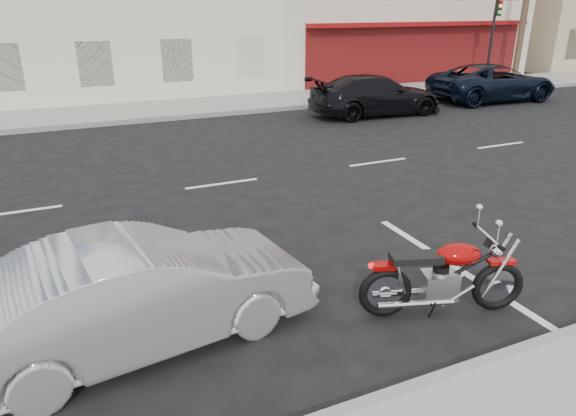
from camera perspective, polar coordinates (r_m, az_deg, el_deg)
name	(u,v)px	position (r m, az deg, el deg)	size (l,w,h in m)	color
ground	(305,172)	(11.88, 1.90, 3.98)	(120.00, 120.00, 0.00)	black
sidewalk_far	(59,117)	(19.19, -24.10, 9.19)	(80.00, 3.40, 0.15)	gray
curb_far	(61,127)	(17.52, -23.94, 8.19)	(80.00, 0.12, 0.16)	gray
traffic_light	(494,30)	(26.18, 21.90, 17.88)	(0.26, 0.30, 3.80)	black
fire_hydrant	(460,77)	(25.43, 18.54, 13.61)	(0.20, 0.20, 0.72)	beige
motorcycle	(501,276)	(6.92, 22.60, -6.95)	(2.02, 0.92, 1.05)	black
sedan_silver	(141,292)	(5.96, -16.00, -9.01)	(1.36, 3.89, 1.28)	#9FA1A6
suv_far	(493,83)	(22.61, 21.81, 12.82)	(2.40, 5.20, 1.44)	black
car_far	(376,95)	(18.48, 9.71, 12.26)	(1.93, 4.74, 1.38)	black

